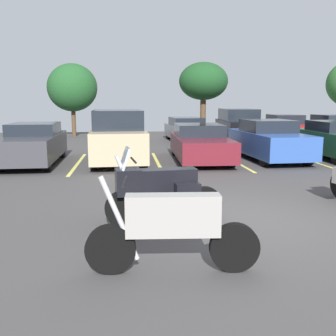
# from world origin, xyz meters

# --- Properties ---
(ground) EXTENTS (44.00, 44.00, 0.10)m
(ground) POSITION_xyz_m (0.00, 0.00, -0.05)
(ground) COLOR #423F3F
(motorcycle_touring) EXTENTS (2.20, 0.91, 1.44)m
(motorcycle_touring) POSITION_xyz_m (-1.56, -0.06, 0.67)
(motorcycle_touring) COLOR black
(motorcycle_touring) RESTS_ON ground
(motorcycle_third) EXTENTS (2.30, 0.62, 1.32)m
(motorcycle_third) POSITION_xyz_m (-1.60, -2.15, 0.62)
(motorcycle_third) COLOR black
(motorcycle_third) RESTS_ON ground
(parking_stripes) EXTENTS (23.38, 5.06, 0.01)m
(parking_stripes) POSITION_xyz_m (-1.03, 7.25, 0.00)
(parking_stripes) COLOR #EAE066
(parking_stripes) RESTS_ON ground
(car_charcoal) EXTENTS (1.86, 4.63, 1.45)m
(car_charcoal) POSITION_xyz_m (-5.50, 7.37, 0.72)
(car_charcoal) COLOR #38383D
(car_charcoal) RESTS_ON ground
(car_tan) EXTENTS (2.04, 4.65, 1.92)m
(car_tan) POSITION_xyz_m (-2.47, 7.45, 0.95)
(car_tan) COLOR tan
(car_tan) RESTS_ON ground
(car_maroon) EXTENTS (2.04, 4.83, 1.37)m
(car_maroon) POSITION_xyz_m (0.61, 7.50, 0.66)
(car_maroon) COLOR maroon
(car_maroon) RESTS_ON ground
(car_blue) EXTENTS (2.04, 4.59, 1.53)m
(car_blue) POSITION_xyz_m (3.30, 7.48, 0.74)
(car_blue) COLOR #2D519E
(car_blue) RESTS_ON ground
(car_far_grey) EXTENTS (2.06, 4.79, 1.34)m
(car_far_grey) POSITION_xyz_m (1.19, 14.53, 0.66)
(car_far_grey) COLOR slate
(car_far_grey) RESTS_ON ground
(car_far_black) EXTENTS (2.22, 4.89, 1.81)m
(car_far_black) POSITION_xyz_m (4.10, 14.34, 0.91)
(car_far_black) COLOR black
(car_far_black) RESTS_ON ground
(car_far_red) EXTENTS (1.94, 4.78, 1.47)m
(car_far_red) POSITION_xyz_m (7.01, 14.53, 0.71)
(car_far_red) COLOR maroon
(car_far_red) RESTS_ON ground
(car_far_champagne) EXTENTS (2.33, 4.45, 1.45)m
(car_far_champagne) POSITION_xyz_m (9.91, 14.64, 0.70)
(car_far_champagne) COLOR #C1B289
(car_far_champagne) RESTS_ON ground
(tree_center_right) EXTENTS (3.11, 3.11, 4.57)m
(tree_center_right) POSITION_xyz_m (-5.49, 18.47, 3.07)
(tree_center_right) COLOR #4C3823
(tree_center_right) RESTS_ON ground
(tree_rear) EXTENTS (3.40, 3.40, 4.90)m
(tree_rear) POSITION_xyz_m (3.23, 20.23, 3.58)
(tree_rear) COLOR #4C3823
(tree_rear) RESTS_ON ground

